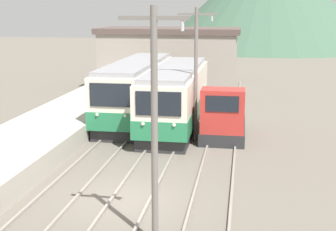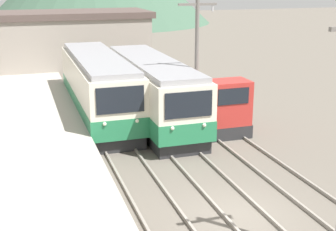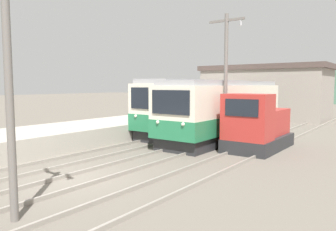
{
  "view_description": "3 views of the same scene",
  "coord_description": "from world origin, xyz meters",
  "px_view_note": "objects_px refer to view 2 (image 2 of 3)",
  "views": [
    {
      "loc": [
        4.2,
        -16.19,
        7.03
      ],
      "look_at": [
        0.22,
        8.36,
        1.38
      ],
      "focal_mm": 50.0,
      "sensor_mm": 36.0,
      "label": 1
    },
    {
      "loc": [
        -6.89,
        -13.37,
        8.07
      ],
      "look_at": [
        -0.34,
        6.88,
        1.77
      ],
      "focal_mm": 50.0,
      "sensor_mm": 36.0,
      "label": 2
    },
    {
      "loc": [
        9.59,
        -7.39,
        3.44
      ],
      "look_at": [
        -0.85,
        6.79,
        1.79
      ],
      "focal_mm": 35.0,
      "sensor_mm": 36.0,
      "label": 3
    }
  ],
  "objects_px": {
    "shunting_locomotive": "(216,108)",
    "catenary_mast_mid": "(197,63)",
    "commuter_train_left": "(98,90)",
    "commuter_train_center": "(152,93)"
  },
  "relations": [
    {
      "from": "shunting_locomotive",
      "to": "catenary_mast_mid",
      "type": "relative_size",
      "value": 0.67
    },
    {
      "from": "shunting_locomotive",
      "to": "commuter_train_center",
      "type": "bearing_deg",
      "value": 142.88
    },
    {
      "from": "shunting_locomotive",
      "to": "commuter_train_left",
      "type": "bearing_deg",
      "value": 146.84
    },
    {
      "from": "commuter_train_center",
      "to": "catenary_mast_mid",
      "type": "height_order",
      "value": "catenary_mast_mid"
    },
    {
      "from": "commuter_train_left",
      "to": "commuter_train_center",
      "type": "xyz_separation_m",
      "value": [
        2.8,
        -1.52,
        -0.05
      ]
    },
    {
      "from": "commuter_train_left",
      "to": "catenary_mast_mid",
      "type": "height_order",
      "value": "catenary_mast_mid"
    },
    {
      "from": "commuter_train_left",
      "to": "commuter_train_center",
      "type": "relative_size",
      "value": 1.01
    },
    {
      "from": "commuter_train_center",
      "to": "shunting_locomotive",
      "type": "height_order",
      "value": "commuter_train_center"
    },
    {
      "from": "commuter_train_center",
      "to": "shunting_locomotive",
      "type": "bearing_deg",
      "value": -37.12
    },
    {
      "from": "commuter_train_center",
      "to": "shunting_locomotive",
      "type": "relative_size",
      "value": 2.55
    }
  ]
}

